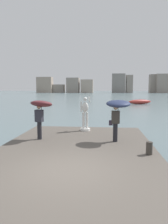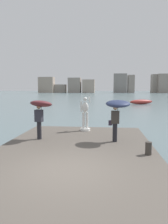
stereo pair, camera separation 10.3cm
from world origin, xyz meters
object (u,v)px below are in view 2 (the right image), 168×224
mooring_bollard (148,148)px  onlooker_right (117,108)px  onlooker_left (41,108)px  statue_white_figure (85,116)px  boat_near (141,102)px

mooring_bollard → onlooker_right: bearing=120.5°
onlooker_left → mooring_bollard: size_ratio=4.07×
onlooker_left → mooring_bollard: 5.39m
statue_white_figure → onlooker_right: statue_white_figure is taller
statue_white_figure → boat_near: size_ratio=0.43×
statue_white_figure → mooring_bollard: statue_white_figure is taller
onlooker_left → statue_white_figure: bearing=49.4°
statue_white_figure → boat_near: bearing=74.0°
onlooker_right → boat_near: bearing=78.5°
onlooker_left → mooring_bollard: onlooker_left is taller
onlooker_left → mooring_bollard: bearing=-22.0°
onlooker_right → mooring_bollard: (1.11, -1.88, -1.37)m
statue_white_figure → onlooker_left: bearing=-130.6°
statue_white_figure → onlooker_left: 3.13m
statue_white_figure → onlooker_left: statue_white_figure is taller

